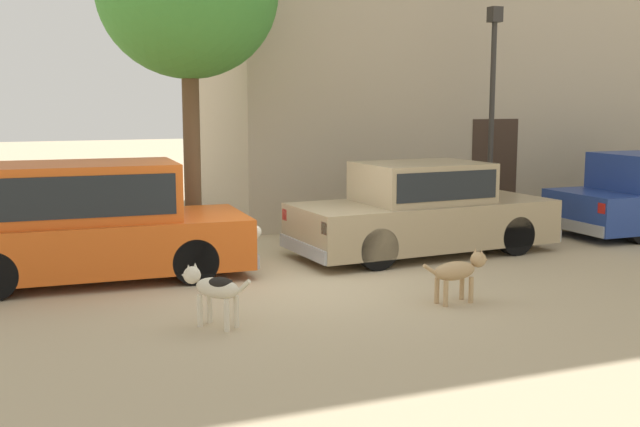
{
  "coord_description": "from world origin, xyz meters",
  "views": [
    {
      "loc": [
        -3.47,
        -9.65,
        2.48
      ],
      "look_at": [
        0.49,
        0.2,
        0.9
      ],
      "focal_mm": 42.74,
      "sensor_mm": 36.0,
      "label": 1
    }
  ],
  "objects_px": {
    "parked_sedan_nearest": "(88,220)",
    "stray_dog_tan": "(459,270)",
    "stray_dog_spotted": "(213,287)",
    "street_lamp": "(492,91)",
    "parked_sedan_second": "(423,209)"
  },
  "relations": [
    {
      "from": "parked_sedan_nearest",
      "to": "parked_sedan_second",
      "type": "distance_m",
      "value": 5.21
    },
    {
      "from": "stray_dog_tan",
      "to": "parked_sedan_nearest",
      "type": "bearing_deg",
      "value": 137.52
    },
    {
      "from": "stray_dog_spotted",
      "to": "street_lamp",
      "type": "distance_m",
      "value": 8.02
    },
    {
      "from": "parked_sedan_nearest",
      "to": "street_lamp",
      "type": "bearing_deg",
      "value": 12.76
    },
    {
      "from": "parked_sedan_nearest",
      "to": "stray_dog_tan",
      "type": "distance_m",
      "value": 5.1
    },
    {
      "from": "stray_dog_tan",
      "to": "street_lamp",
      "type": "distance_m",
      "value": 5.96
    },
    {
      "from": "parked_sedan_nearest",
      "to": "stray_dog_spotted",
      "type": "height_order",
      "value": "parked_sedan_nearest"
    },
    {
      "from": "parked_sedan_nearest",
      "to": "parked_sedan_second",
      "type": "bearing_deg",
      "value": 0.83
    },
    {
      "from": "parked_sedan_nearest",
      "to": "stray_dog_tan",
      "type": "bearing_deg",
      "value": -33.51
    },
    {
      "from": "street_lamp",
      "to": "stray_dog_spotted",
      "type": "bearing_deg",
      "value": -146.83
    },
    {
      "from": "parked_sedan_second",
      "to": "stray_dog_tan",
      "type": "relative_size",
      "value": 4.49
    },
    {
      "from": "parked_sedan_nearest",
      "to": "street_lamp",
      "type": "relative_size",
      "value": 1.06
    },
    {
      "from": "parked_sedan_nearest",
      "to": "parked_sedan_second",
      "type": "relative_size",
      "value": 0.98
    },
    {
      "from": "stray_dog_spotted",
      "to": "stray_dog_tan",
      "type": "relative_size",
      "value": 0.79
    },
    {
      "from": "parked_sedan_nearest",
      "to": "stray_dog_spotted",
      "type": "xyz_separation_m",
      "value": [
        1.05,
        -2.84,
        -0.4
      ]
    }
  ]
}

